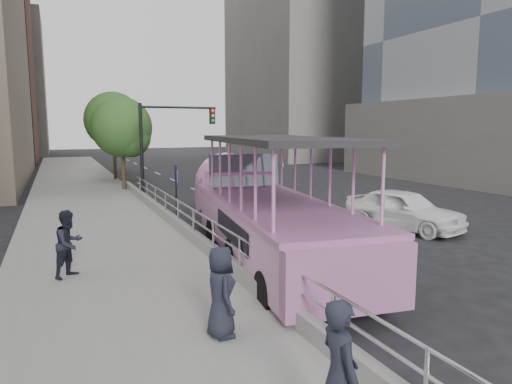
{
  "coord_description": "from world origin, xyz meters",
  "views": [
    {
      "loc": [
        -6.99,
        -11.8,
        3.9
      ],
      "look_at": [
        -0.64,
        2.72,
        1.68
      ],
      "focal_mm": 32.0,
      "sensor_mm": 36.0,
      "label": 1
    }
  ],
  "objects_px": {
    "car": "(403,209)",
    "street_tree_far": "(115,122)",
    "pedestrian_mid": "(69,244)",
    "street_tree_near": "(124,130)",
    "traffic_signal": "(164,136)",
    "parking_sign": "(176,188)",
    "pedestrian_far": "(221,292)",
    "pedestrian_near": "(340,376)",
    "duck_boat": "(263,213)"
  },
  "relations": [
    {
      "from": "car",
      "to": "traffic_signal",
      "type": "bearing_deg",
      "value": 105.89
    },
    {
      "from": "duck_boat",
      "to": "street_tree_near",
      "type": "distance_m",
      "value": 15.7
    },
    {
      "from": "traffic_signal",
      "to": "pedestrian_near",
      "type": "bearing_deg",
      "value": -97.14
    },
    {
      "from": "traffic_signal",
      "to": "street_tree_near",
      "type": "distance_m",
      "value": 3.8
    },
    {
      "from": "car",
      "to": "street_tree_near",
      "type": "relative_size",
      "value": 0.81
    },
    {
      "from": "duck_boat",
      "to": "street_tree_far",
      "type": "bearing_deg",
      "value": 94.62
    },
    {
      "from": "pedestrian_near",
      "to": "street_tree_far",
      "type": "distance_m",
      "value": 29.97
    },
    {
      "from": "car",
      "to": "parking_sign",
      "type": "xyz_separation_m",
      "value": [
        -8.01,
        3.62,
        0.81
      ]
    },
    {
      "from": "pedestrian_far",
      "to": "traffic_signal",
      "type": "distance_m",
      "value": 17.53
    },
    {
      "from": "duck_boat",
      "to": "street_tree_near",
      "type": "height_order",
      "value": "street_tree_near"
    },
    {
      "from": "duck_boat",
      "to": "car",
      "type": "relative_size",
      "value": 2.44
    },
    {
      "from": "duck_boat",
      "to": "car",
      "type": "bearing_deg",
      "value": 10.93
    },
    {
      "from": "car",
      "to": "street_tree_near",
      "type": "height_order",
      "value": "street_tree_near"
    },
    {
      "from": "car",
      "to": "parking_sign",
      "type": "bearing_deg",
      "value": 138.76
    },
    {
      "from": "pedestrian_mid",
      "to": "street_tree_far",
      "type": "distance_m",
      "value": 22.56
    },
    {
      "from": "pedestrian_near",
      "to": "pedestrian_far",
      "type": "height_order",
      "value": "pedestrian_near"
    },
    {
      "from": "street_tree_near",
      "to": "pedestrian_far",
      "type": "bearing_deg",
      "value": -93.39
    },
    {
      "from": "pedestrian_far",
      "to": "traffic_signal",
      "type": "height_order",
      "value": "traffic_signal"
    },
    {
      "from": "traffic_signal",
      "to": "street_tree_far",
      "type": "relative_size",
      "value": 0.81
    },
    {
      "from": "pedestrian_mid",
      "to": "street_tree_far",
      "type": "relative_size",
      "value": 0.26
    },
    {
      "from": "pedestrian_mid",
      "to": "pedestrian_far",
      "type": "xyz_separation_m",
      "value": [
        2.31,
        -4.54,
        -0.02
      ]
    },
    {
      "from": "duck_boat",
      "to": "street_tree_near",
      "type": "bearing_deg",
      "value": 97.14
    },
    {
      "from": "pedestrian_mid",
      "to": "traffic_signal",
      "type": "relative_size",
      "value": 0.32
    },
    {
      "from": "pedestrian_far",
      "to": "street_tree_near",
      "type": "bearing_deg",
      "value": -1.58
    },
    {
      "from": "pedestrian_far",
      "to": "parking_sign",
      "type": "distance_m",
      "value": 10.22
    },
    {
      "from": "car",
      "to": "street_tree_far",
      "type": "relative_size",
      "value": 0.72
    },
    {
      "from": "car",
      "to": "parking_sign",
      "type": "relative_size",
      "value": 1.85
    },
    {
      "from": "pedestrian_mid",
      "to": "parking_sign",
      "type": "height_order",
      "value": "parking_sign"
    },
    {
      "from": "duck_boat",
      "to": "pedestrian_far",
      "type": "distance_m",
      "value": 6.07
    },
    {
      "from": "pedestrian_mid",
      "to": "street_tree_near",
      "type": "relative_size",
      "value": 0.29
    },
    {
      "from": "traffic_signal",
      "to": "parking_sign",
      "type": "bearing_deg",
      "value": -98.98
    },
    {
      "from": "pedestrian_near",
      "to": "pedestrian_far",
      "type": "distance_m",
      "value": 3.24
    },
    {
      "from": "pedestrian_mid",
      "to": "parking_sign",
      "type": "relative_size",
      "value": 0.66
    },
    {
      "from": "car",
      "to": "street_tree_near",
      "type": "xyz_separation_m",
      "value": [
        -8.49,
        14.12,
        3.03
      ]
    },
    {
      "from": "pedestrian_near",
      "to": "street_tree_far",
      "type": "bearing_deg",
      "value": 2.92
    },
    {
      "from": "car",
      "to": "traffic_signal",
      "type": "height_order",
      "value": "traffic_signal"
    },
    {
      "from": "pedestrian_mid",
      "to": "parking_sign",
      "type": "distance_m",
      "value": 6.84
    },
    {
      "from": "duck_boat",
      "to": "car",
      "type": "distance_m",
      "value": 6.71
    },
    {
      "from": "car",
      "to": "traffic_signal",
      "type": "distance_m",
      "value": 13.0
    },
    {
      "from": "pedestrian_mid",
      "to": "pedestrian_far",
      "type": "distance_m",
      "value": 5.09
    },
    {
      "from": "pedestrian_mid",
      "to": "street_tree_near",
      "type": "height_order",
      "value": "street_tree_near"
    },
    {
      "from": "pedestrian_near",
      "to": "parking_sign",
      "type": "bearing_deg",
      "value": -1.02
    },
    {
      "from": "pedestrian_far",
      "to": "parking_sign",
      "type": "bearing_deg",
      "value": -7.76
    },
    {
      "from": "pedestrian_far",
      "to": "traffic_signal",
      "type": "relative_size",
      "value": 0.31
    },
    {
      "from": "pedestrian_near",
      "to": "parking_sign",
      "type": "distance_m",
      "value": 13.37
    },
    {
      "from": "pedestrian_near",
      "to": "street_tree_far",
      "type": "xyz_separation_m",
      "value": [
        1.15,
        29.79,
        3.12
      ]
    },
    {
      "from": "pedestrian_near",
      "to": "street_tree_near",
      "type": "bearing_deg",
      "value": 2.84
    },
    {
      "from": "parking_sign",
      "to": "street_tree_far",
      "type": "bearing_deg",
      "value": 90.97
    },
    {
      "from": "street_tree_near",
      "to": "car",
      "type": "bearing_deg",
      "value": -58.97
    },
    {
      "from": "car",
      "to": "pedestrian_far",
      "type": "bearing_deg",
      "value": -163.35
    }
  ]
}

